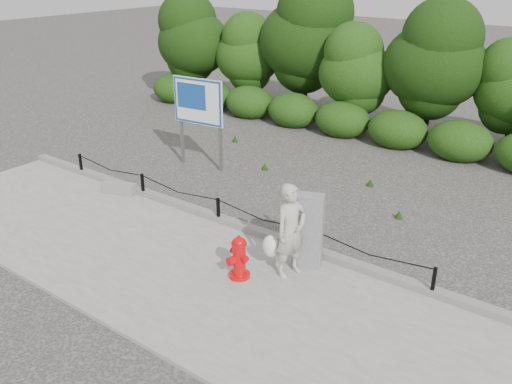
{
  "coord_description": "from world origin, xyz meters",
  "views": [
    {
      "loc": [
        7.32,
        -8.45,
        5.69
      ],
      "look_at": [
        0.92,
        0.2,
        1.0
      ],
      "focal_mm": 38.0,
      "sensor_mm": 36.0,
      "label": 1
    }
  ],
  "objects": [
    {
      "name": "pedestrian",
      "position": [
        2.51,
        -0.89,
        0.98
      ],
      "size": [
        0.82,
        0.77,
        1.85
      ],
      "rotation": [
        0.0,
        0.0,
        1.3
      ],
      "color": "#B6AD9C",
      "rests_on": "sidewalk"
    },
    {
      "name": "chain_barrier",
      "position": [
        0.0,
        0.0,
        0.46
      ],
      "size": [
        10.06,
        0.06,
        0.6
      ],
      "color": "black",
      "rests_on": "sidewalk"
    },
    {
      "name": "treeline",
      "position": [
        -0.2,
        8.97,
        2.58
      ],
      "size": [
        20.32,
        3.85,
        5.06
      ],
      "color": "black",
      "rests_on": "ground"
    },
    {
      "name": "ground",
      "position": [
        0.0,
        0.0,
        0.0
      ],
      "size": [
        90.0,
        90.0,
        0.0
      ],
      "primitive_type": "plane",
      "color": "#2D2B28",
      "rests_on": "ground"
    },
    {
      "name": "concrete_block",
      "position": [
        -3.12,
        -0.25,
        0.22
      ],
      "size": [
        0.93,
        0.54,
        0.28
      ],
      "primitive_type": "cube",
      "rotation": [
        0.0,
        0.0,
        0.29
      ],
      "color": "gray",
      "rests_on": "sidewalk"
    },
    {
      "name": "curb",
      "position": [
        0.0,
        0.05,
        0.15
      ],
      "size": [
        14.0,
        0.22,
        0.14
      ],
      "primitive_type": "cube",
      "color": "slate",
      "rests_on": "sidewalk"
    },
    {
      "name": "sidewalk",
      "position": [
        0.0,
        -2.0,
        0.04
      ],
      "size": [
        14.0,
        4.0,
        0.08
      ],
      "primitive_type": "cube",
      "color": "gray",
      "rests_on": "ground"
    },
    {
      "name": "fire_hydrant",
      "position": [
        1.82,
        -1.55,
        0.5
      ],
      "size": [
        0.51,
        0.52,
        0.88
      ],
      "rotation": [
        0.0,
        0.0,
        -0.28
      ],
      "color": "red",
      "rests_on": "sidewalk"
    },
    {
      "name": "advertising_sign",
      "position": [
        -2.86,
        2.58,
        1.84
      ],
      "size": [
        1.63,
        0.28,
        2.61
      ],
      "rotation": [
        0.0,
        0.0,
        0.1
      ],
      "color": "slate",
      "rests_on": "ground"
    },
    {
      "name": "utility_cabinet",
      "position": [
        2.62,
        -0.4,
        0.83
      ],
      "size": [
        0.66,
        0.53,
        1.66
      ],
      "rotation": [
        0.0,
        0.0,
        0.4
      ],
      "color": "gray",
      "rests_on": "sidewalk"
    }
  ]
}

